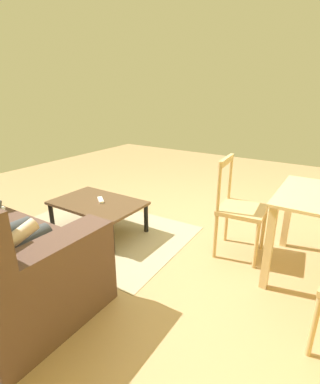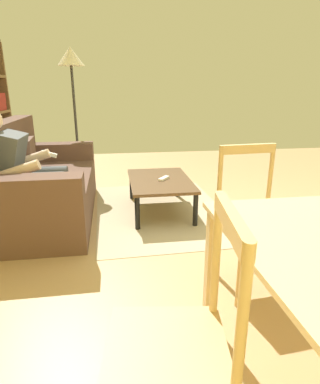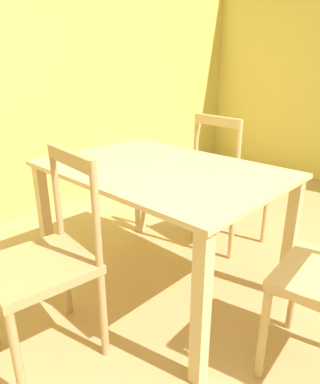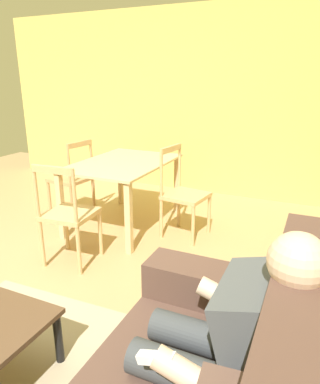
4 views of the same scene
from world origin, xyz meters
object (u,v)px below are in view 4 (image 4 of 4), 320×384
object	(u,v)px
dining_chair_facing_couch	(68,215)
dining_chair_by_doorway	(72,179)
dining_table	(123,171)
dining_chair_near_wall	(183,194)
person_lounging	(222,346)

from	to	relation	value
dining_chair_facing_couch	dining_chair_by_doorway	xyz separation A→B (m)	(-0.99, -0.73, -0.01)
dining_table	dining_chair_near_wall	size ratio (longest dim) A/B	1.37
dining_table	dining_chair_facing_couch	xyz separation A→B (m)	(0.99, 0.00, -0.17)
person_lounging	dining_chair_by_doorway	bearing A→B (deg)	-131.31
dining_table	dining_chair_facing_couch	distance (m)	1.01
dining_table	dining_chair_facing_couch	size ratio (longest dim) A/B	1.38
dining_table	person_lounging	bearing A→B (deg)	38.63
dining_chair_facing_couch	dining_table	bearing A→B (deg)	-179.85
person_lounging	dining_table	bearing A→B (deg)	-141.37
person_lounging	dining_chair_facing_couch	size ratio (longest dim) A/B	1.20
dining_chair_near_wall	dining_chair_by_doorway	xyz separation A→B (m)	(0.01, -1.45, -0.00)
dining_table	dining_chair_by_doorway	size ratio (longest dim) A/B	1.41
dining_chair_facing_couch	dining_chair_by_doorway	size ratio (longest dim) A/B	1.02
person_lounging	dining_chair_by_doorway	distance (m)	3.26
dining_chair_near_wall	person_lounging	bearing A→B (deg)	24.78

